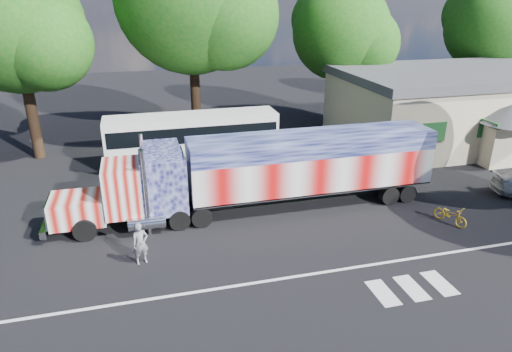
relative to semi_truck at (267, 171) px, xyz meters
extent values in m
plane|color=black|center=(-0.57, -3.07, -2.10)|extent=(100.00, 100.00, 0.00)
cube|color=silver|center=(-0.57, -6.07, -2.10)|extent=(30.00, 0.15, 0.01)
cube|color=silver|center=(2.23, -7.87, -2.10)|extent=(0.70, 1.60, 0.01)
cube|color=silver|center=(3.43, -7.87, -2.10)|extent=(0.70, 1.60, 0.01)
cube|color=silver|center=(4.63, -7.87, -2.10)|extent=(0.70, 1.60, 0.01)
cube|color=black|center=(-5.99, 0.00, -1.45)|extent=(8.36, 0.93, 0.28)
cube|color=#D5817D|center=(-8.96, 0.00, -0.99)|extent=(2.41, 2.04, 1.21)
cube|color=silver|center=(-10.21, 0.00, -0.99)|extent=(0.11, 1.76, 1.08)
cube|color=silver|center=(-10.40, 0.00, -1.59)|extent=(0.28, 2.32, 0.33)
cube|color=#D5817D|center=(-6.91, 0.00, -0.15)|extent=(1.67, 2.32, 2.32)
cube|color=black|center=(-7.70, 0.00, 0.26)|extent=(0.06, 1.95, 0.84)
cube|color=#4B4E84|center=(-5.06, 0.00, -0.06)|extent=(2.04, 2.32, 2.69)
cube|color=#4B4E84|center=(-5.06, 0.00, 1.47)|extent=(1.67, 2.23, 0.46)
cylinder|color=silver|center=(-5.89, 1.23, -0.06)|extent=(0.19, 0.19, 4.09)
cylinder|color=silver|center=(-5.89, -1.23, -0.06)|extent=(0.19, 0.19, 4.09)
cylinder|color=silver|center=(-5.99, 1.21, -1.50)|extent=(1.67, 0.61, 0.61)
cylinder|color=silver|center=(-5.99, -1.21, -1.50)|extent=(1.67, 0.61, 0.61)
cylinder|color=black|center=(-8.68, -1.02, -1.59)|extent=(1.02, 0.32, 1.02)
cylinder|color=black|center=(-8.68, 1.02, -1.59)|extent=(1.02, 0.32, 1.02)
cylinder|color=black|center=(-4.50, -0.97, -1.62)|extent=(0.97, 0.51, 0.97)
cylinder|color=black|center=(-4.50, 0.97, -1.62)|extent=(0.97, 0.51, 0.97)
cylinder|color=black|center=(-3.48, -0.97, -1.62)|extent=(0.97, 0.51, 0.97)
cylinder|color=black|center=(-3.48, 0.97, -1.62)|extent=(0.97, 0.51, 0.97)
cube|color=black|center=(2.37, 0.00, -1.22)|extent=(12.07, 1.02, 0.28)
cube|color=#D47676|center=(2.37, 0.00, -0.15)|extent=(12.44, 2.41, 1.86)
cube|color=#464F87|center=(2.37, 0.00, 1.24)|extent=(12.44, 2.41, 0.93)
cube|color=silver|center=(2.37, 0.00, -1.08)|extent=(12.44, 2.41, 0.11)
cube|color=silver|center=(8.61, 0.00, 0.31)|extent=(0.04, 2.32, 2.69)
cylinder|color=black|center=(6.36, -0.97, -1.62)|extent=(0.97, 0.51, 0.97)
cylinder|color=black|center=(6.36, 0.97, -1.62)|extent=(0.97, 0.51, 0.97)
cylinder|color=black|center=(7.39, -0.97, -1.62)|extent=(0.97, 0.51, 0.97)
cylinder|color=black|center=(7.39, 0.97, -1.62)|extent=(0.97, 0.51, 0.97)
cube|color=white|center=(-2.68, 7.90, -0.52)|extent=(10.83, 2.35, 3.16)
cube|color=black|center=(-2.68, 7.90, 0.06)|extent=(10.47, 2.40, 0.99)
cube|color=black|center=(-2.68, 7.90, -1.70)|extent=(10.83, 2.35, 0.23)
cube|color=black|center=(-8.10, 7.90, -0.39)|extent=(0.05, 2.08, 1.26)
cylinder|color=black|center=(-6.74, 6.77, -1.65)|extent=(0.90, 0.27, 0.90)
cylinder|color=black|center=(-6.74, 9.03, -1.65)|extent=(0.90, 0.27, 0.90)
cylinder|color=black|center=(0.03, 6.77, -1.65)|extent=(0.90, 0.27, 0.90)
cylinder|color=black|center=(0.03, 9.03, -1.65)|extent=(0.90, 0.27, 0.90)
cylinder|color=black|center=(0.84, 6.77, -1.65)|extent=(0.90, 0.27, 0.90)
cylinder|color=black|center=(0.84, 9.03, -1.65)|extent=(0.90, 0.27, 0.90)
cube|color=beige|center=(19.43, 7.93, 0.20)|extent=(22.00, 10.00, 4.60)
cube|color=#46464B|center=(19.43, 7.93, 2.80)|extent=(22.40, 10.40, 0.60)
cube|color=#1E5926|center=(11.43, 2.89, 0.30)|extent=(1.60, 0.08, 1.20)
cube|color=#1E5926|center=(15.43, 2.89, 0.30)|extent=(1.60, 0.08, 1.20)
cube|color=beige|center=(16.43, 2.33, -0.80)|extent=(3.00, 1.20, 2.60)
cube|color=#1E5926|center=(16.43, 2.33, 0.80)|extent=(3.40, 1.60, 0.25)
imported|color=slate|center=(-6.31, -3.52, -1.21)|extent=(0.75, 0.59, 1.79)
imported|color=gold|center=(8.06, -3.75, -1.64)|extent=(1.17, 1.85, 0.92)
cylinder|color=black|center=(-1.71, 13.20, 1.89)|extent=(0.70, 0.70, 7.99)
sphere|color=#255F17|center=(0.36, 11.64, 6.74)|extent=(7.26, 7.26, 7.26)
cylinder|color=black|center=(10.42, 14.94, 0.86)|extent=(0.70, 0.70, 5.92)
sphere|color=#255F17|center=(10.42, 14.94, 5.30)|extent=(7.80, 7.80, 7.80)
sphere|color=#255F17|center=(11.98, 13.77, 4.45)|extent=(5.46, 5.46, 5.46)
sphere|color=#255F17|center=(9.25, 16.11, 6.14)|extent=(5.07, 5.07, 5.07)
cylinder|color=black|center=(24.97, 15.29, 0.93)|extent=(0.70, 0.70, 6.07)
sphere|color=#255F17|center=(24.97, 15.29, 5.48)|extent=(8.09, 8.09, 8.09)
sphere|color=#255F17|center=(23.76, 16.50, 6.35)|extent=(5.26, 5.26, 5.26)
cylinder|color=black|center=(-12.58, 11.46, 1.28)|extent=(0.70, 0.70, 6.77)
sphere|color=#255F17|center=(-12.58, 11.46, 6.36)|extent=(8.18, 8.18, 8.18)
sphere|color=#255F17|center=(-10.94, 10.24, 5.39)|extent=(5.73, 5.73, 5.73)
camera|label=1|loc=(-5.86, -20.21, 8.20)|focal=32.00mm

